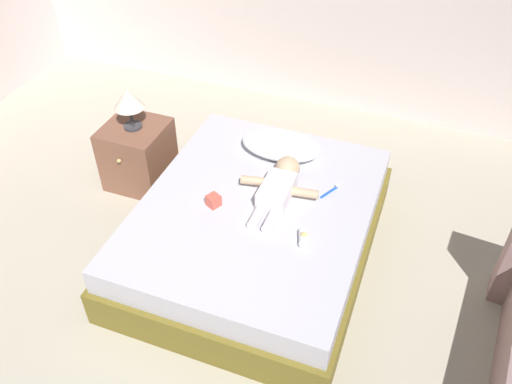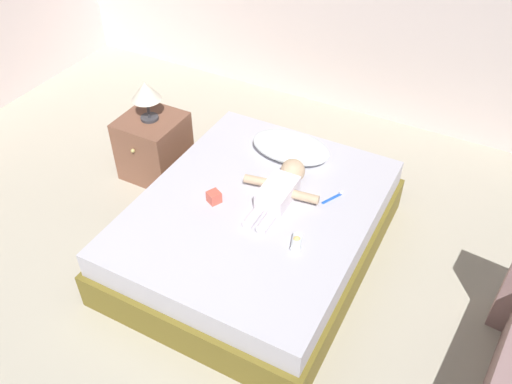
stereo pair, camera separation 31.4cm
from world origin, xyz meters
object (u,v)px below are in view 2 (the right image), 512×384
(lamp, at_px, (146,92))
(baby, at_px, (281,188))
(toothbrush, at_px, (333,197))
(pillow, at_px, (291,147))
(baby_bottle, at_px, (297,242))
(nightstand, at_px, (154,146))
(bed, at_px, (256,229))
(toy_block, at_px, (214,197))

(lamp, bearing_deg, baby, -11.74)
(toothbrush, xyz_separation_m, lamp, (-1.50, 0.12, 0.28))
(pillow, distance_m, baby_bottle, 0.87)
(lamp, bearing_deg, nightstand, -90.00)
(pillow, xyz_separation_m, baby_bottle, (0.40, -0.77, -0.03))
(bed, height_order, baby, baby)
(bed, relative_size, nightstand, 3.59)
(pillow, relative_size, baby, 0.90)
(pillow, height_order, lamp, lamp)
(nightstand, distance_m, baby_bottle, 1.60)
(toothbrush, distance_m, toy_block, 0.75)
(bed, relative_size, baby, 2.88)
(nightstand, distance_m, toy_block, 1.01)
(baby_bottle, bearing_deg, nightstand, 157.82)
(toothbrush, relative_size, lamp, 0.51)
(bed, relative_size, toy_block, 17.89)
(pillow, height_order, toy_block, pillow)
(bed, bearing_deg, toy_block, -157.40)
(toothbrush, bearing_deg, lamp, 175.48)
(bed, xyz_separation_m, toothbrush, (0.40, 0.28, 0.23))
(toothbrush, bearing_deg, toy_block, -149.78)
(bed, distance_m, nightstand, 1.17)
(toothbrush, bearing_deg, baby_bottle, -94.17)
(nightstand, relative_size, baby_bottle, 4.15)
(bed, xyz_separation_m, toy_block, (-0.24, -0.10, 0.26))
(toothbrush, distance_m, lamp, 1.54)
(nightstand, distance_m, lamp, 0.47)
(pillow, bearing_deg, toothbrush, -33.56)
(bed, distance_m, toy_block, 0.37)
(toothbrush, xyz_separation_m, toy_block, (-0.65, -0.38, 0.03))
(lamp, bearing_deg, bed, -19.77)
(baby, height_order, baby_bottle, baby)
(toy_block, bearing_deg, baby_bottle, -9.53)
(pillow, distance_m, toy_block, 0.70)
(baby, height_order, toothbrush, baby)
(bed, bearing_deg, nightstand, 160.23)
(pillow, xyz_separation_m, toothbrush, (0.43, -0.29, -0.06))
(baby, relative_size, baby_bottle, 5.18)
(pillow, xyz_separation_m, toy_block, (-0.21, -0.66, -0.03))
(baby, bearing_deg, bed, -124.70)
(toy_block, bearing_deg, nightstand, 149.93)
(pillow, xyz_separation_m, nightstand, (-1.07, -0.17, -0.25))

